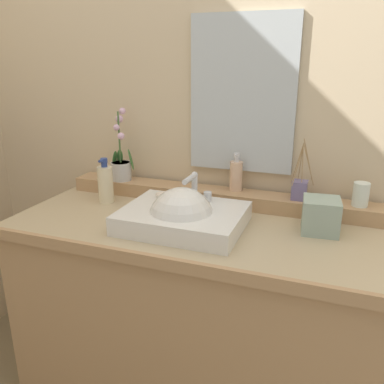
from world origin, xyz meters
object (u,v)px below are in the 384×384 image
soap_bar (164,195)px  potted_plant (121,164)px  soap_dispenser (236,175)px  tumbler_cup (361,194)px  lotion_bottle (106,184)px  reed_diffuser (300,189)px  tissue_box (321,216)px  sink_basin (182,219)px

soap_bar → potted_plant: 0.37m
soap_bar → soap_dispenser: bearing=42.6°
tumbler_cup → lotion_bottle: 1.05m
soap_dispenser → reed_diffuser: 0.27m
soap_dispenser → lotion_bottle: soap_dispenser is taller
potted_plant → tissue_box: size_ratio=2.57×
reed_diffuser → tissue_box: (0.10, -0.16, -0.04)m
tumbler_cup → tissue_box: 0.22m
tumbler_cup → tissue_box: bearing=-129.2°
tumbler_cup → lotion_bottle: bearing=-171.7°
potted_plant → sink_basin: bearing=-35.2°
sink_basin → soap_bar: (-0.12, 0.11, 0.05)m
reed_diffuser → lotion_bottle: size_ratio=1.25×
sink_basin → soap_dispenser: (0.12, 0.33, 0.09)m
soap_bar → potted_plant: bearing=147.3°
soap_dispenser → tissue_box: bearing=-27.0°
sink_basin → potted_plant: (-0.43, 0.30, 0.10)m
soap_bar → reed_diffuser: bearing=21.2°
soap_bar → sink_basin: bearing=-40.8°
soap_dispenser → tissue_box: (0.37, -0.19, -0.07)m
tissue_box → soap_dispenser: bearing=153.0°
sink_basin → soap_dispenser: 0.36m
soap_bar → tissue_box: 0.61m
soap_bar → reed_diffuser: 0.55m
potted_plant → tumbler_cup: size_ratio=3.59×
sink_basin → soap_bar: bearing=139.2°
potted_plant → tumbler_cup: (1.05, 0.00, -0.03)m
soap_bar → tumbler_cup: size_ratio=0.75×
reed_diffuser → tissue_box: bearing=-59.7°
soap_bar → soap_dispenser: (0.24, 0.22, 0.05)m
reed_diffuser → tissue_box: reed_diffuser is taller
soap_bar → tissue_box: tissue_box is taller
potted_plant → reed_diffuser: size_ratio=1.34×
tumbler_cup → reed_diffuser: bearing=-179.8°
sink_basin → soap_dispenser: size_ratio=2.70×
sink_basin → tumbler_cup: 0.69m
sink_basin → tumbler_cup: bearing=26.3°
sink_basin → potted_plant: potted_plant is taller
sink_basin → reed_diffuser: (0.39, 0.31, 0.07)m
reed_diffuser → tumbler_cup: bearing=0.2°
soap_bar → potted_plant: (-0.30, 0.20, 0.06)m
tumbler_cup → reed_diffuser: reed_diffuser is taller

